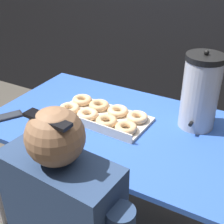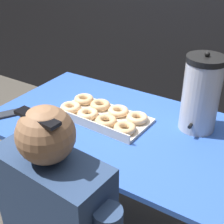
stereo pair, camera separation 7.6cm
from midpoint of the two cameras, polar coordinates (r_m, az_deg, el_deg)
name	(u,v)px [view 2 (the right image)]	position (r m, az deg, el deg)	size (l,w,h in m)	color
ground_plane	(115,221)	(2.20, 1.67, -19.40)	(12.00, 12.00, 0.00)	#4C473F
folding_table	(116,130)	(1.72, 2.02, -3.38)	(1.36, 0.83, 0.78)	#2D56B2
donut_box	(103,114)	(1.72, -0.46, -0.43)	(0.53, 0.30, 0.05)	beige
coffee_urn	(201,94)	(1.63, 17.26, 3.15)	(0.19, 0.22, 0.42)	#B7B7BC
cell_phone	(10,113)	(1.85, -16.98, -0.26)	(0.14, 0.17, 0.01)	black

